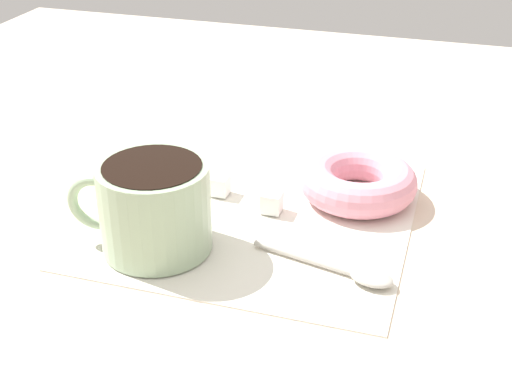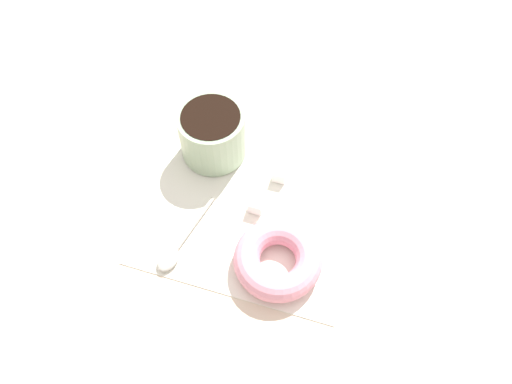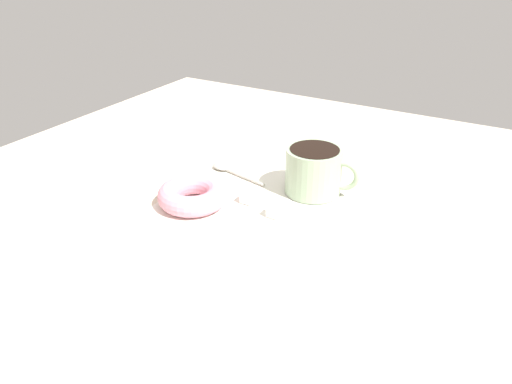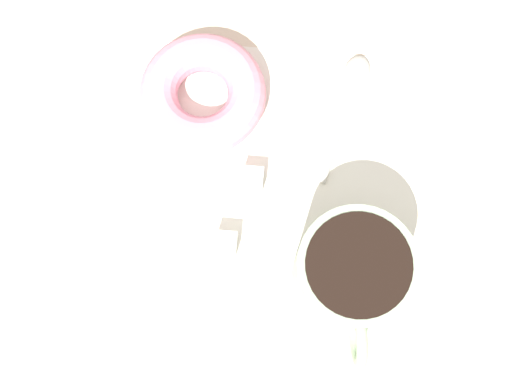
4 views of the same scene
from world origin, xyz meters
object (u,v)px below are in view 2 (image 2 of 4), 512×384
(sugar_cube, at_px, (256,205))
(sugar_cube_extra, at_px, (280,174))
(coffee_cup, at_px, (213,133))
(spoon, at_px, (176,250))
(donut, at_px, (278,259))

(sugar_cube, xyz_separation_m, sugar_cube_extra, (-0.02, -0.06, -0.00))
(sugar_cube, height_order, sugar_cube_extra, same)
(coffee_cup, xyz_separation_m, sugar_cube_extra, (-0.11, 0.02, -0.03))
(coffee_cup, bearing_deg, spoon, 91.97)
(coffee_cup, relative_size, donut, 1.10)
(coffee_cup, bearing_deg, sugar_cube_extra, 169.21)
(coffee_cup, relative_size, spoon, 0.99)
(sugar_cube, bearing_deg, spoon, 48.08)
(coffee_cup, relative_size, sugar_cube, 6.62)
(spoon, relative_size, sugar_cube_extra, 6.77)
(spoon, bearing_deg, sugar_cube_extra, -123.69)
(donut, relative_size, spoon, 0.90)
(spoon, height_order, sugar_cube_extra, sugar_cube_extra)
(spoon, xyz_separation_m, sugar_cube, (-0.08, -0.09, 0.01))
(sugar_cube, bearing_deg, coffee_cup, -41.68)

